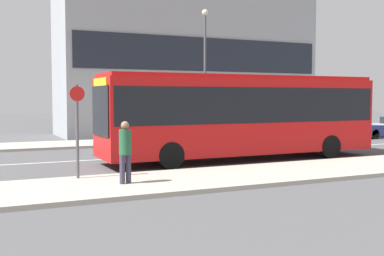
# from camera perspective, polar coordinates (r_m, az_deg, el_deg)

# --- Properties ---
(ground_plane) EXTENTS (120.00, 120.00, 0.00)m
(ground_plane) POSITION_cam_1_polar(r_m,az_deg,el_deg) (20.88, -2.46, -3.30)
(ground_plane) COLOR #4F4F51
(sidewalk_near) EXTENTS (44.00, 3.50, 0.13)m
(sidewalk_near) POSITION_cam_1_polar(r_m,az_deg,el_deg) (15.33, 6.53, -5.61)
(sidewalk_near) COLOR #B2A899
(sidewalk_near) RESTS_ON ground_plane
(sidewalk_far) EXTENTS (44.00, 3.50, 0.13)m
(sidewalk_far) POSITION_cam_1_polar(r_m,az_deg,el_deg) (26.72, -7.59, -1.67)
(sidewalk_far) COLOR #B2A899
(sidewalk_far) RESTS_ON ground_plane
(lane_centerline) EXTENTS (41.80, 0.16, 0.01)m
(lane_centerline) POSITION_cam_1_polar(r_m,az_deg,el_deg) (20.88, -2.46, -3.29)
(lane_centerline) COLOR silver
(lane_centerline) RESTS_ON ground_plane
(city_bus) EXTENTS (11.58, 2.56, 3.40)m
(city_bus) POSITION_cam_1_polar(r_m,az_deg,el_deg) (19.53, 5.88, 1.95)
(city_bus) COLOR red
(city_bus) RESTS_ON ground_plane
(parked_car_0) EXTENTS (3.92, 1.73, 1.34)m
(parked_car_0) POSITION_cam_1_polar(r_m,az_deg,el_deg) (30.78, 18.20, -0.06)
(parked_car_0) COLOR navy
(parked_car_0) RESTS_ON ground_plane
(pedestrian_near_stop) EXTENTS (0.34, 0.34, 1.74)m
(pedestrian_near_stop) POSITION_cam_1_polar(r_m,az_deg,el_deg) (13.46, -7.92, -2.38)
(pedestrian_near_stop) COLOR #383347
(pedestrian_near_stop) RESTS_ON sidewalk_near
(bus_stop_sign) EXTENTS (0.44, 0.12, 2.77)m
(bus_stop_sign) POSITION_cam_1_polar(r_m,az_deg,el_deg) (14.56, -13.44, 0.48)
(bus_stop_sign) COLOR #4C4C51
(bus_stop_sign) RESTS_ON sidewalk_near
(street_lamp) EXTENTS (0.36, 0.36, 7.30)m
(street_lamp) POSITION_cam_1_polar(r_m,az_deg,el_deg) (27.24, 1.54, 7.91)
(street_lamp) COLOR #4C4C51
(street_lamp) RESTS_ON sidewalk_far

